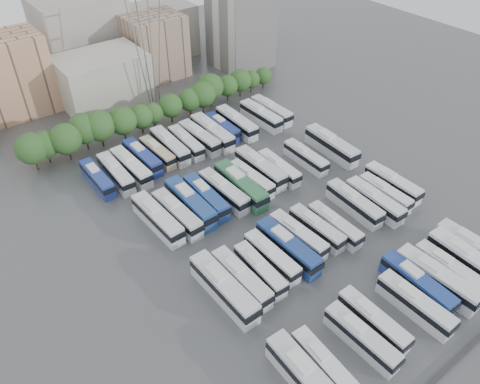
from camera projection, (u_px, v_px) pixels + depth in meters
ground at (287, 223)px, 81.04m from camera, size 220.00×220.00×0.00m
parapet at (457, 359)px, 60.35m from camera, size 56.00×0.50×0.50m
tree_line at (147, 112)px, 102.45m from camera, size 64.04×8.00×8.37m
city_buildings at (76, 57)px, 117.30m from camera, size 102.00×35.00×20.00m
apartment_tower at (241, 18)px, 124.98m from camera, size 14.00×14.00×26.00m
electricity_pylon at (146, 31)px, 101.41m from camera, size 9.00×6.91×33.83m
bus_r0_s1 at (308, 380)px, 56.22m from camera, size 3.33×13.45×4.19m
bus_r0_s2 at (325, 365)px, 58.18m from camera, size 2.91×10.91×3.39m
bus_r0_s4 at (362, 338)px, 61.15m from camera, size 2.83×11.44×3.57m
bus_r0_s5 at (373, 320)px, 63.29m from camera, size 2.49×11.22×3.52m
bus_r0_s7 at (415, 304)px, 65.32m from camera, size 2.78×11.84×3.70m
bus_r0_s8 at (417, 284)px, 68.05m from camera, size 3.21×12.32×3.83m
bus_r0_s9 at (437, 278)px, 68.67m from camera, size 3.44×13.25×4.12m
bus_r0_s10 at (448, 269)px, 70.52m from camera, size 2.52×11.20×3.51m
bus_r0_s11 at (468, 261)px, 71.34m from camera, size 3.31×13.39×4.17m
bus_r0_s12 at (474, 249)px, 73.49m from camera, size 3.02×12.63×3.95m
bus_r1_s1 at (224, 288)px, 67.16m from camera, size 3.16×13.71×4.29m
bus_r1_s2 at (241, 278)px, 68.89m from camera, size 2.74×12.10×3.79m
bus_r1_s3 at (260, 270)px, 70.45m from camera, size 2.80×10.95×3.41m
bus_r1_s4 at (272, 257)px, 72.46m from camera, size 2.59×11.21×3.51m
bus_r1_s5 at (288, 247)px, 73.73m from camera, size 3.06×12.92×4.04m
bus_r1_s6 at (298, 235)px, 76.13m from camera, size 3.10×11.59×3.60m
bus_r1_s7 at (317, 228)px, 77.57m from camera, size 2.78×11.13×3.47m
bus_r1_s8 at (335, 225)px, 78.16m from camera, size 2.49×11.01×3.45m
bus_r1_s10 at (354, 203)px, 82.34m from camera, size 3.22×12.13×3.77m
bus_r1_s11 at (374, 201)px, 82.85m from camera, size 3.01×12.16×3.79m
bus_r1_s12 at (385, 193)px, 84.75m from camera, size 2.45×10.91×3.42m
bus_r1_s13 at (393, 183)px, 86.86m from camera, size 2.60×11.80×3.70m
bus_r2_s1 at (158, 218)px, 78.97m from camera, size 3.31×13.07×4.07m
bus_r2_s2 at (177, 214)px, 80.08m from camera, size 3.17×12.44×3.87m
bus_r2_s3 at (190, 203)px, 82.10m from camera, size 3.03×13.39×4.19m
bus_r2_s4 at (206, 197)px, 83.64m from camera, size 3.02×12.22×3.81m
bus_r2_s5 at (224, 191)px, 84.92m from camera, size 3.15×12.41×3.86m
bus_r2_s6 at (241, 185)px, 85.91m from camera, size 3.41×13.75×4.29m
bus_r2_s7 at (251, 179)px, 88.06m from camera, size 2.91×11.25×3.50m
bus_r2_s8 at (260, 168)px, 90.32m from camera, size 2.89×13.09×4.10m
bus_r2_s9 at (279, 168)px, 90.93m from camera, size 2.71×11.00×3.43m
bus_r2_s11 at (306, 157)px, 93.79m from camera, size 2.68×11.19×3.49m
bus_r2_s13 at (331, 145)px, 96.48m from camera, size 3.57×13.68×4.26m
bus_r3_s0 at (97, 178)px, 88.22m from camera, size 2.48×11.28×3.54m
bus_r3_s1 at (116, 173)px, 89.33m from camera, size 2.87×12.13×3.79m
bus_r3_s2 at (131, 167)px, 90.79m from camera, size 3.16×12.52×3.90m
bus_r3_s3 at (142, 157)px, 93.56m from camera, size 3.00×12.09×3.77m
bus_r3_s4 at (157, 152)px, 95.20m from camera, size 2.77×10.87×3.39m
bus_r3_s5 at (170, 146)px, 96.61m from camera, size 3.09×12.71×3.97m
bus_r3_s6 at (186, 142)px, 97.93m from camera, size 2.95×11.54×3.59m
bus_r3_s7 at (200, 137)px, 99.20m from camera, size 3.16×12.35×3.84m
bus_r3_s8 at (212, 132)px, 100.55m from camera, size 3.09×13.37×4.18m
bus_r3_s9 at (222, 127)px, 102.93m from camera, size 2.46×10.92×3.42m
bus_r3_s10 at (237, 123)px, 103.83m from camera, size 3.08×12.85×4.01m
bus_r3_s12 at (261, 115)px, 106.45m from camera, size 2.92×12.40×3.88m
bus_r3_s13 at (271, 110)px, 108.36m from camera, size 2.90×12.22×3.82m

